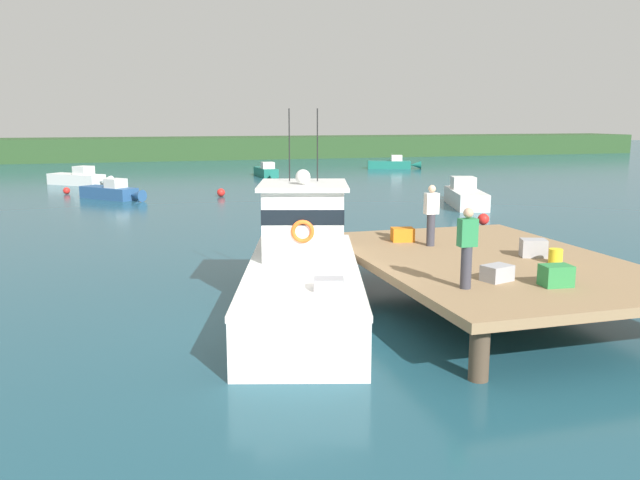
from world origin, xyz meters
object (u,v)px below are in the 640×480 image
moored_boat_far_right (393,164)px  moored_boat_near_channel (113,192)px  crate_stack_near_edge (497,273)px  moored_boat_outer_mooring (80,179)px  moored_boat_far_left (267,172)px  mooring_buoy_outer (221,192)px  crate_single_by_cleat (556,276)px  moored_boat_off_the_point (464,196)px  deckhand_further_back (467,246)px  crate_single_far (403,235)px  bait_bucket (556,256)px  mooring_buoy_spare_mooring (67,191)px  mooring_buoy_inshore (483,219)px  deckhand_by_the_boat (431,214)px  crate_stack_mid_dock (533,248)px  main_fishing_boat (303,269)px

moored_boat_far_right → moored_boat_near_channel: size_ratio=1.19×
crate_stack_near_edge → moored_boat_outer_mooring: (-10.52, 36.10, -0.91)m
moored_boat_outer_mooring → moored_boat_far_left: bearing=11.9°
moored_boat_far_right → mooring_buoy_outer: 24.88m
moored_boat_outer_mooring → crate_single_by_cleat: bearing=-72.7°
moored_boat_off_the_point → deckhand_further_back: bearing=-118.6°
crate_single_far → bait_bucket: bearing=-56.6°
moored_boat_off_the_point → mooring_buoy_spare_mooring: 23.68m
moored_boat_far_left → moored_boat_near_channel: bearing=-134.2°
crate_single_by_cleat → crate_stack_near_edge: crate_single_by_cleat is taller
moored_boat_far_left → moored_boat_near_channel: moored_boat_near_channel is taller
crate_single_by_cleat → deckhand_further_back: size_ratio=0.37×
crate_stack_near_edge → moored_boat_near_channel: bearing=106.8°
crate_single_by_cleat → mooring_buoy_inshore: (6.45, 13.87, -1.17)m
bait_bucket → deckhand_by_the_boat: bearing=124.5°
moored_boat_outer_mooring → deckhand_further_back: bearing=-75.3°
moored_boat_far_right → mooring_buoy_outer: bearing=-136.5°
deckhand_further_back → mooring_buoy_outer: (-1.19, 27.16, -1.82)m
crate_stack_mid_dock → mooring_buoy_outer: size_ratio=1.27×
deckhand_by_the_boat → moored_boat_off_the_point: 17.96m
main_fishing_boat → moored_boat_outer_mooring: size_ratio=2.17×
crate_stack_mid_dock → moored_boat_off_the_point: bearing=66.4°
crate_stack_near_edge → mooring_buoy_inshore: size_ratio=1.21×
crate_stack_mid_dock → mooring_buoy_inshore: 12.46m
crate_single_by_cleat → mooring_buoy_spare_mooring: bearing=110.8°
moored_boat_near_channel → mooring_buoy_inshore: 21.03m
deckhand_further_back → moored_boat_far_left: 39.59m
moored_boat_far_left → moored_boat_outer_mooring: moored_boat_outer_mooring is taller
bait_bucket → moored_boat_outer_mooring: bearing=110.1°
moored_boat_far_left → mooring_buoy_inshore: size_ratio=9.32×
mooring_buoy_inshore → crate_stack_mid_dock: bearing=-114.8°
crate_single_far → moored_boat_near_channel: bearing=109.8°
moored_boat_near_channel → crate_stack_mid_dock: bearing=-67.7°
deckhand_by_the_boat → deckhand_further_back: bearing=-106.7°
crate_stack_near_edge → deckhand_further_back: deckhand_further_back is taller
bait_bucket → mooring_buoy_spare_mooring: bearing=114.1°
crate_single_far → deckhand_by_the_boat: (0.46, -0.81, 0.67)m
crate_single_by_cleat → moored_boat_off_the_point: (8.77, 19.87, -0.91)m
crate_stack_mid_dock → mooring_buoy_outer: (-4.29, 24.89, -1.18)m
bait_bucket → moored_boat_far_right: bearing=72.3°
crate_stack_near_edge → moored_boat_outer_mooring: 37.61m
crate_stack_near_edge → bait_bucket: bearing=26.8°
moored_boat_far_right → mooring_buoy_spare_mooring: 29.99m
moored_boat_far_left → deckhand_further_back: bearing=-95.9°
moored_boat_far_right → mooring_buoy_spare_mooring: moored_boat_far_right is taller
mooring_buoy_inshore → deckhand_by_the_boat: bearing=-127.2°
crate_stack_near_edge → moored_boat_off_the_point: size_ratio=0.10×
moored_boat_far_left → moored_boat_far_right: bearing=21.2°
mooring_buoy_outer → moored_boat_near_channel: bearing=175.7°
crate_stack_mid_dock → moored_boat_outer_mooring: crate_stack_mid_dock is taller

